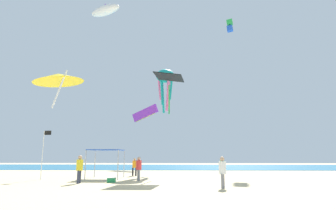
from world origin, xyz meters
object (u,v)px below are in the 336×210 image
person_central (139,167)px  kite_delta_yellow (58,78)px  kite_diamond_black (169,79)px  person_rightmost (222,170)px  person_far_shore (134,165)px  kite_box_green (230,26)px  banner_flag (44,150)px  person_near_tent (80,167)px  cooler_box (111,180)px  canopy_tent (106,151)px  person_leftmost (222,163)px  kite_octopus_teal (165,78)px  kite_parafoil_purple (145,113)px  kite_inflatable_white (105,10)px

person_central → kite_delta_yellow: size_ratio=0.32×
kite_delta_yellow → kite_diamond_black: size_ratio=1.38×
person_rightmost → person_far_shore: 12.00m
kite_box_green → banner_flag: bearing=-32.6°
person_near_tent → banner_flag: size_ratio=0.49×
person_far_shore → cooler_box: bearing=-100.0°
kite_delta_yellow → person_near_tent: bearing=-157.5°
kite_delta_yellow → canopy_tent: bearing=-93.3°
person_leftmost → cooler_box: person_leftmost is taller
person_rightmost → kite_box_green: size_ratio=0.90×
person_leftmost → cooler_box: bearing=-98.6°
kite_diamond_black → kite_box_green: bearing=-24.9°
canopy_tent → kite_octopus_teal: bearing=59.2°
canopy_tent → person_leftmost: size_ratio=1.47×
person_central → kite_parafoil_purple: size_ratio=0.41×
banner_flag → kite_inflatable_white: kite_inflatable_white is taller
canopy_tent → person_rightmost: 11.18m
kite_octopus_teal → person_leftmost: bearing=-2.5°
person_near_tent → kite_delta_yellow: size_ratio=0.34×
canopy_tent → person_central: size_ratio=1.51×
person_near_tent → kite_diamond_black: kite_diamond_black is taller
banner_flag → kite_octopus_teal: size_ratio=0.76×
person_leftmost → kite_parafoil_purple: size_ratio=0.42×
kite_box_green → kite_octopus_teal: bearing=-31.9°
kite_diamond_black → kite_octopus_teal: (-0.61, 4.53, 1.42)m
kite_box_green → cooler_box: bearing=-19.1°
banner_flag → kite_parafoil_purple: bearing=74.2°
banner_flag → kite_box_green: (19.49, 19.45, 20.35)m
canopy_tent → kite_octopus_teal: kite_octopus_teal is taller
person_far_shore → cooler_box: size_ratio=2.93×
kite_inflatable_white → kite_octopus_teal: 13.92m
person_rightmost → kite_parafoil_purple: size_ratio=0.42×
kite_delta_yellow → kite_octopus_teal: size_ratio=1.09×
kite_delta_yellow → kite_inflatable_white: bearing=-29.4°
person_leftmost → person_rightmost: (-2.20, -14.06, -0.02)m
person_near_tent → person_central: 4.42m
canopy_tent → kite_inflatable_white: 22.52m
cooler_box → kite_delta_yellow: bearing=162.0°
kite_diamond_black → kite_parafoil_purple: size_ratio=0.93×
person_leftmost → kite_parafoil_purple: bearing=163.2°
person_far_shore → person_leftmost: bearing=20.0°
person_leftmost → kite_inflatable_white: bearing=-160.5°
kite_parafoil_purple → canopy_tent: bearing=107.0°
person_far_shore → kite_diamond_black: (3.31, 0.28, 8.59)m
kite_delta_yellow → kite_inflatable_white: 18.40m
person_near_tent → person_leftmost: (11.68, 11.53, -0.04)m
person_near_tent → person_far_shore: (2.68, 7.36, -0.14)m
person_far_shore → kite_parafoil_purple: kite_parafoil_purple is taller
person_rightmost → cooler_box: bearing=-96.9°
person_leftmost → canopy_tent: bearing=-113.5°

